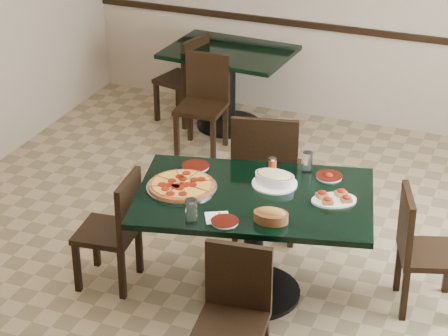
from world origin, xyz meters
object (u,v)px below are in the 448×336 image
at_px(chair_far, 266,168).
at_px(chair_near, 234,309).
at_px(pepperoni_pizza, 182,185).
at_px(bread_basket, 271,216).
at_px(back_chair_near, 204,98).
at_px(chair_left, 117,226).
at_px(lasagna_casserole, 275,178).
at_px(main_table, 254,220).
at_px(bruschetta_platter, 334,198).
at_px(chair_right, 419,245).
at_px(back_chair_left, 187,75).
at_px(back_table, 229,73).

height_order(chair_far, chair_near, chair_far).
relative_size(pepperoni_pizza, bread_basket, 2.04).
bearing_deg(bread_basket, back_chair_near, 116.65).
relative_size(chair_left, lasagna_casserole, 2.76).
relative_size(lasagna_casserole, bread_basket, 1.32).
height_order(chair_left, lasagna_casserole, lasagna_casserole).
relative_size(main_table, bread_basket, 7.46).
xyz_separation_m(chair_near, bread_basket, (0.03, 0.52, 0.33)).
bearing_deg(bruschetta_platter, lasagna_casserole, 138.95).
bearing_deg(bruschetta_platter, chair_right, -13.28).
distance_m(back_chair_near, back_chair_left, 0.60).
distance_m(main_table, back_chair_near, 2.30).
bearing_deg(chair_far, chair_near, 90.34).
bearing_deg(back_chair_near, bread_basket, -61.56).
distance_m(back_table, back_chair_left, 0.41).
bearing_deg(back_chair_left, back_table, 108.59).
bearing_deg(bread_basket, bruschetta_platter, 47.92).
bearing_deg(chair_near, main_table, 95.41).
xyz_separation_m(bread_basket, bruschetta_platter, (0.28, 0.38, -0.02)).
bearing_deg(main_table, pepperoni_pizza, 176.92).
height_order(main_table, bread_basket, bread_basket).
distance_m(chair_near, bruschetta_platter, 1.00).
xyz_separation_m(main_table, back_chair_near, (-1.18, 1.96, -0.10)).
bearing_deg(bread_basket, pepperoni_pizza, 159.33).
xyz_separation_m(chair_near, bruschetta_platter, (0.31, 0.89, 0.32)).
height_order(chair_left, bruschetta_platter, chair_left).
height_order(chair_near, bruschetta_platter, chair_near).
xyz_separation_m(chair_far, pepperoni_pizza, (-0.29, -0.80, 0.20)).
bearing_deg(lasagna_casserole, back_table, 122.73).
xyz_separation_m(chair_far, chair_left, (-0.71, -0.93, -0.12)).
relative_size(back_table, back_chair_left, 1.37).
distance_m(main_table, bread_basket, 0.40).
bearing_deg(back_chair_left, chair_left, 27.45).
height_order(back_chair_left, bread_basket, bread_basket).
height_order(main_table, chair_right, chair_right).
bearing_deg(chair_near, bread_basket, 79.71).
xyz_separation_m(main_table, bruschetta_platter, (0.48, 0.10, 0.21)).
xyz_separation_m(back_chair_left, lasagna_casserole, (1.63, -2.26, 0.33)).
distance_m(chair_far, lasagna_casserole, 0.64).
height_order(chair_far, bruschetta_platter, chair_far).
bearing_deg(chair_near, chair_far, 95.96).
relative_size(chair_near, bruschetta_platter, 2.39).
distance_m(back_table, back_chair_near, 0.51).
xyz_separation_m(chair_far, bread_basket, (0.38, -0.99, 0.23)).
bearing_deg(chair_far, lasagna_casserole, 101.85).
bearing_deg(pepperoni_pizza, chair_far, 70.18).
height_order(back_table, chair_left, chair_left).
height_order(chair_left, back_chair_near, back_chair_near).
bearing_deg(pepperoni_pizza, back_table, 105.05).
bearing_deg(main_table, back_table, 101.33).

